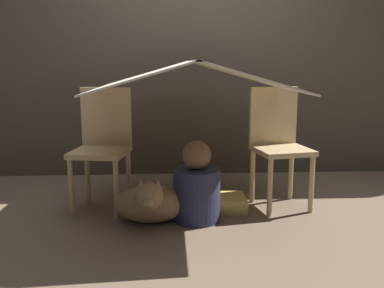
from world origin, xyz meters
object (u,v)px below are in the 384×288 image
Objects in this scene: chair_left at (103,143)px; chair_right at (278,141)px; person_front at (197,188)px; dog at (151,202)px.

chair_right is at bearing 9.76° from chair_left.
chair_left is at bearing 169.26° from chair_right.
chair_right is at bearing 25.67° from person_front.
person_front is 0.32m from dog.
person_front is 1.13× the size of dog.
chair_left is 1.29m from chair_right.
dog is at bearing -169.85° from person_front.
person_front reaches higher than dog.
person_front is (0.66, -0.30, -0.26)m from chair_left.
chair_right is at bearing 20.83° from dog.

